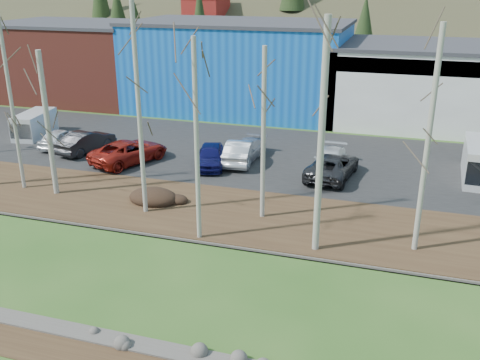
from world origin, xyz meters
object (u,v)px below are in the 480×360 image
(car_1, at_px, (86,141))
(car_3, at_px, (246,150))
(car_2, at_px, (129,151))
(car_7, at_px, (329,160))
(car_5, at_px, (240,151))
(van_grey, at_px, (33,125))
(car_6, at_px, (332,166))
(car_0, at_px, (60,138))
(car_4, at_px, (210,156))

(car_1, height_order, car_3, car_1)
(car_2, bearing_deg, car_1, 5.24)
(car_3, height_order, car_7, car_7)
(car_5, height_order, van_grey, van_grey)
(van_grey, bearing_deg, car_7, -11.51)
(car_1, height_order, car_6, car_1)
(car_5, bearing_deg, car_3, -110.32)
(car_1, xyz_separation_m, car_6, (17.84, -0.06, -0.01))
(car_2, relative_size, car_6, 1.03)
(car_0, distance_m, car_2, 6.91)
(car_4, bearing_deg, car_2, 172.37)
(car_1, bearing_deg, car_2, 175.40)
(car_0, height_order, car_1, car_1)
(car_7, bearing_deg, car_4, -165.96)
(car_7, bearing_deg, car_5, -175.84)
(car_6, distance_m, van_grey, 24.16)
(car_5, height_order, car_7, car_5)
(car_2, height_order, car_6, car_2)
(car_1, relative_size, car_5, 0.97)
(car_3, xyz_separation_m, van_grey, (-17.80, 0.43, 0.30))
(car_1, distance_m, car_5, 11.45)
(car_5, bearing_deg, car_4, 33.37)
(car_4, relative_size, car_7, 0.94)
(car_4, relative_size, car_5, 0.90)
(car_4, relative_size, car_6, 0.80)
(car_5, bearing_deg, car_7, 174.88)
(car_0, distance_m, van_grey, 4.06)
(car_5, xyz_separation_m, van_grey, (-17.61, 1.24, 0.15))
(car_2, bearing_deg, car_4, -150.12)
(car_7, height_order, van_grey, van_grey)
(car_1, distance_m, van_grey, 6.60)
(car_5, distance_m, van_grey, 17.66)
(car_6, xyz_separation_m, car_7, (-0.37, 1.31, -0.08))
(car_0, xyz_separation_m, car_4, (12.32, -0.90, 0.06))
(car_3, height_order, car_6, car_6)
(car_4, height_order, van_grey, van_grey)
(car_3, distance_m, car_5, 0.84)
(car_0, xyz_separation_m, van_grey, (-3.65, 1.76, 0.26))
(car_1, relative_size, car_4, 1.07)
(car_3, distance_m, car_4, 2.89)
(van_grey, bearing_deg, car_2, -27.65)
(car_2, height_order, car_7, car_2)
(car_0, xyz_separation_m, car_5, (13.96, 0.52, 0.11))
(car_5, xyz_separation_m, car_7, (6.07, 0.25, -0.12))
(car_0, relative_size, car_3, 0.90)
(car_2, xyz_separation_m, car_7, (13.34, 2.48, -0.11))
(car_0, relative_size, car_5, 0.83)
(car_0, bearing_deg, car_6, 177.20)
(car_3, bearing_deg, car_0, -169.30)
(car_0, relative_size, car_1, 0.86)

